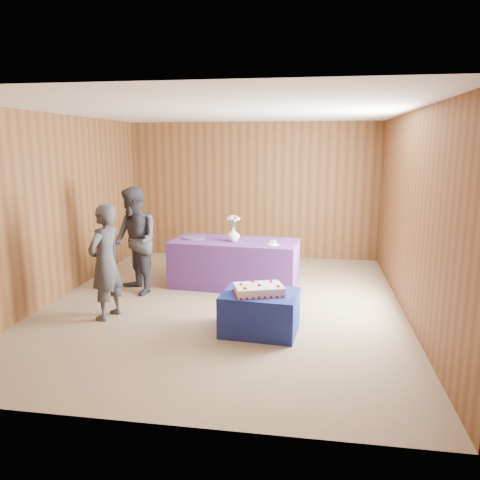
% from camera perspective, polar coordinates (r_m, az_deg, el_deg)
% --- Properties ---
extents(ground, '(6.00, 6.00, 0.00)m').
position_cam_1_polar(ground, '(6.82, -1.93, -7.79)').
color(ground, gray).
rests_on(ground, ground).
extents(room_shell, '(5.04, 6.04, 2.72)m').
position_cam_1_polar(room_shell, '(6.45, -2.04, 7.51)').
color(room_shell, brown).
rests_on(room_shell, ground).
extents(cake_table, '(0.96, 0.77, 0.50)m').
position_cam_1_polar(cake_table, '(5.77, 2.44, -8.81)').
color(cake_table, navy).
rests_on(cake_table, ground).
extents(serving_table, '(2.06, 1.05, 0.75)m').
position_cam_1_polar(serving_table, '(7.57, -0.65, -2.86)').
color(serving_table, '#512E80').
rests_on(serving_table, ground).
extents(sheet_cake, '(0.69, 0.57, 0.14)m').
position_cam_1_polar(sheet_cake, '(5.64, 2.30, -6.04)').
color(sheet_cake, white).
rests_on(sheet_cake, cake_table).
extents(vase, '(0.25, 0.25, 0.21)m').
position_cam_1_polar(vase, '(7.43, -0.82, 0.68)').
color(vase, white).
rests_on(vase, serving_table).
extents(flower_spray, '(0.22, 0.22, 0.17)m').
position_cam_1_polar(flower_spray, '(7.38, -0.82, 2.56)').
color(flower_spray, '#366528').
rests_on(flower_spray, vase).
extents(platter, '(0.39, 0.39, 0.02)m').
position_cam_1_polar(platter, '(7.70, -5.57, 0.28)').
color(platter, '#6B4E9C').
rests_on(platter, serving_table).
extents(plate, '(0.19, 0.19, 0.01)m').
position_cam_1_polar(plate, '(7.18, 4.05, -0.55)').
color(plate, white).
rests_on(plate, serving_table).
extents(cake_slice, '(0.08, 0.07, 0.08)m').
position_cam_1_polar(cake_slice, '(7.17, 4.05, -0.25)').
color(cake_slice, white).
rests_on(cake_slice, plate).
extents(knife, '(0.26, 0.07, 0.00)m').
position_cam_1_polar(knife, '(7.08, 4.01, -0.75)').
color(knife, '#AFAEB3').
rests_on(knife, serving_table).
extents(guest_left, '(0.49, 0.62, 1.51)m').
position_cam_1_polar(guest_left, '(6.33, -16.10, -2.62)').
color(guest_left, '#33343C').
rests_on(guest_left, ground).
extents(guest_right, '(1.00, 1.01, 1.64)m').
position_cam_1_polar(guest_right, '(7.28, -12.72, -0.12)').
color(guest_right, '#33343D').
rests_on(guest_right, ground).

